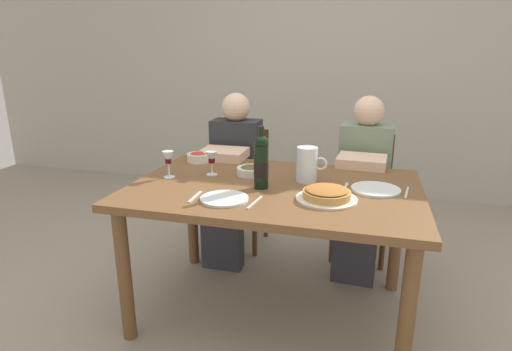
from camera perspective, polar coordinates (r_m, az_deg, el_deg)
ground_plane at (r=2.53m, az=2.31°, el=-17.95°), size 8.00×8.00×0.00m
back_wall at (r=4.35m, az=9.63°, el=16.01°), size 8.00×0.10×2.80m
dining_table at (r=2.22m, az=2.51°, el=-3.64°), size 1.50×1.00×0.76m
wine_bottle at (r=2.11m, az=0.72°, el=1.88°), size 0.08×0.08×0.32m
water_pitcher at (r=2.25m, az=6.99°, el=1.23°), size 0.17×0.11×0.19m
baked_tart at (r=2.00m, az=9.66°, el=-2.54°), size 0.29×0.29×0.06m
salad_bowl at (r=2.68m, az=-7.83°, el=2.57°), size 0.15×0.15×0.06m
olive_bowl at (r=2.37m, az=-0.61°, el=0.72°), size 0.17×0.17×0.05m
wine_glass_left_diner at (r=2.35m, az=-11.94°, el=2.23°), size 0.06×0.06×0.15m
wine_glass_right_diner at (r=2.36m, az=-6.10°, el=2.33°), size 0.07×0.07×0.14m
dinner_plate_left_setting at (r=2.19m, az=16.07°, el=-1.83°), size 0.25×0.25×0.01m
dinner_plate_right_setting at (r=1.98m, az=-4.36°, el=-3.18°), size 0.23×0.23×0.01m
fork_left_setting at (r=2.20m, az=12.16°, el=-1.62°), size 0.02×0.16×0.00m
knife_left_setting at (r=2.20m, az=19.96°, el=-2.21°), size 0.04×0.18×0.00m
knife_right_setting at (r=1.94m, az=-0.17°, el=-3.68°), size 0.03×0.18×0.00m
spoon_right_setting at (r=2.04m, az=-8.34°, el=-2.87°), size 0.02×0.16×0.00m
chair_left at (r=3.18m, az=-1.96°, el=-0.51°), size 0.40×0.40×0.87m
diner_left at (r=2.93m, az=-3.32°, el=0.40°), size 0.34×0.50×1.16m
chair_right at (r=3.09m, az=14.55°, el=-1.56°), size 0.43×0.43×0.87m
diner_right at (r=2.83m, az=14.35°, el=-0.70°), size 0.36×0.52×1.16m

